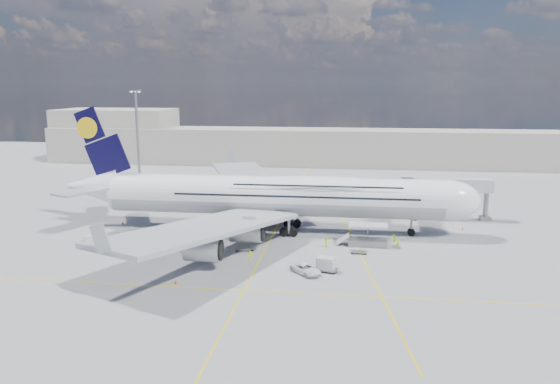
# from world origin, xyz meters

# --- Properties ---
(ground) EXTENTS (300.00, 300.00, 0.00)m
(ground) POSITION_xyz_m (0.00, 0.00, 0.00)
(ground) COLOR gray
(ground) RESTS_ON ground
(taxi_line_main) EXTENTS (0.25, 220.00, 0.01)m
(taxi_line_main) POSITION_xyz_m (0.00, 0.00, 0.01)
(taxi_line_main) COLOR #DFC00B
(taxi_line_main) RESTS_ON ground
(taxi_line_cross) EXTENTS (120.00, 0.25, 0.01)m
(taxi_line_cross) POSITION_xyz_m (0.00, -20.00, 0.01)
(taxi_line_cross) COLOR #DFC00B
(taxi_line_cross) RESTS_ON ground
(taxi_line_diag) EXTENTS (14.16, 99.06, 0.01)m
(taxi_line_diag) POSITION_xyz_m (14.00, 10.00, 0.01)
(taxi_line_diag) COLOR #DFC00B
(taxi_line_diag) RESTS_ON ground
(airliner) EXTENTS (77.26, 79.15, 23.71)m
(airliner) POSITION_xyz_m (0.26, 10.00, 6.87)
(airliner) COLOR white
(airliner) RESTS_ON ground
(jet_bridge) EXTENTS (18.80, 12.10, 8.50)m
(jet_bridge) POSITION_xyz_m (29.81, 20.94, 6.85)
(jet_bridge) COLOR #B7B7BC
(jet_bridge) RESTS_ON ground
(cargo_loader) EXTENTS (8.53, 3.20, 3.67)m
(cargo_loader) POSITION_xyz_m (16.82, 2.89, 1.25)
(cargo_loader) COLOR silver
(cargo_loader) RESTS_ON ground
(light_mast) EXTENTS (3.00, 0.70, 25.50)m
(light_mast) POSITION_xyz_m (-40.00, 45.00, 13.21)
(light_mast) COLOR gray
(light_mast) RESTS_ON ground
(terminal) EXTENTS (180.00, 16.00, 12.00)m
(terminal) POSITION_xyz_m (0.00, 95.00, 6.00)
(terminal) COLOR #B2AD9E
(terminal) RESTS_ON ground
(hangar) EXTENTS (40.00, 22.00, 18.00)m
(hangar) POSITION_xyz_m (-70.00, 100.00, 9.00)
(hangar) COLOR #B2AD9E
(hangar) RESTS_ON ground
(tree_line) EXTENTS (160.00, 6.00, 8.00)m
(tree_line) POSITION_xyz_m (40.00, 140.00, 4.00)
(tree_line) COLOR #193814
(tree_line) RESTS_ON ground
(dolly_row_a) EXTENTS (2.94, 1.90, 1.73)m
(dolly_row_a) POSITION_xyz_m (-25.00, -3.68, 0.93)
(dolly_row_a) COLOR gray
(dolly_row_a) RESTS_ON ground
(dolly_row_b) EXTENTS (2.80, 1.55, 1.75)m
(dolly_row_b) POSITION_xyz_m (-21.08, -0.75, 0.94)
(dolly_row_b) COLOR gray
(dolly_row_b) RESTS_ON ground
(dolly_row_c) EXTENTS (3.38, 2.10, 0.47)m
(dolly_row_c) POSITION_xyz_m (-3.18, -2.69, 0.36)
(dolly_row_c) COLOR gray
(dolly_row_c) RESTS_ON ground
(dolly_back) EXTENTS (3.25, 2.67, 1.82)m
(dolly_back) POSITION_xyz_m (-29.61, -3.30, 0.98)
(dolly_back) COLOR gray
(dolly_back) RESTS_ON ground
(dolly_nose_far) EXTENTS (2.76, 1.62, 0.39)m
(dolly_nose_far) POSITION_xyz_m (15.44, -1.84, 0.30)
(dolly_nose_far) COLOR gray
(dolly_nose_far) RESTS_ON ground
(dolly_nose_near) EXTENTS (3.79, 2.65, 2.18)m
(dolly_nose_near) POSITION_xyz_m (10.52, -11.25, 1.17)
(dolly_nose_near) COLOR gray
(dolly_nose_near) RESTS_ON ground
(baggage_tug) EXTENTS (2.89, 1.59, 1.73)m
(baggage_tug) POSITION_xyz_m (-8.97, -7.67, 0.76)
(baggage_tug) COLOR white
(baggage_tug) RESTS_ON ground
(catering_truck_inner) EXTENTS (6.39, 3.86, 3.56)m
(catering_truck_inner) POSITION_xyz_m (-7.23, 19.87, 1.68)
(catering_truck_inner) COLOR gray
(catering_truck_inner) RESTS_ON ground
(catering_truck_outer) EXTENTS (6.22, 3.09, 3.56)m
(catering_truck_outer) POSITION_xyz_m (-22.00, 38.80, 1.65)
(catering_truck_outer) COLOR gray
(catering_truck_outer) RESTS_ON ground
(service_van) EXTENTS (5.27, 5.45, 1.44)m
(service_van) POSITION_xyz_m (7.68, -12.56, 0.72)
(service_van) COLOR white
(service_van) RESTS_ON ground
(crew_nose) EXTENTS (0.60, 0.44, 1.51)m
(crew_nose) POSITION_xyz_m (22.08, 2.07, 0.76)
(crew_nose) COLOR #B0FF1A
(crew_nose) RESTS_ON ground
(crew_loader) EXTENTS (1.04, 1.02, 1.69)m
(crew_loader) POSITION_xyz_m (21.52, 4.37, 0.84)
(crew_loader) COLOR #C1FF1A
(crew_loader) RESTS_ON ground
(crew_wing) EXTENTS (0.65, 1.21, 1.96)m
(crew_wing) POSITION_xyz_m (-8.19, 3.81, 0.98)
(crew_wing) COLOR #C5F619
(crew_wing) RESTS_ON ground
(crew_van) EXTENTS (0.65, 0.91, 1.72)m
(crew_van) POSITION_xyz_m (10.10, 0.97, 0.86)
(crew_van) COLOR #A6DB17
(crew_van) RESTS_ON ground
(crew_tug) EXTENTS (1.09, 0.72, 1.57)m
(crew_tug) POSITION_xyz_m (-1.31, -7.63, 0.79)
(crew_tug) COLOR #D6EF19
(crew_tug) RESTS_ON ground
(cone_nose) EXTENTS (0.39, 0.39, 0.50)m
(cone_nose) POSITION_xyz_m (35.14, 15.63, 0.24)
(cone_nose) COLOR #F7390D
(cone_nose) RESTS_ON ground
(cone_wing_left_inner) EXTENTS (0.39, 0.39, 0.49)m
(cone_wing_left_inner) POSITION_xyz_m (-12.14, 27.36, 0.24)
(cone_wing_left_inner) COLOR #F7390D
(cone_wing_left_inner) RESTS_ON ground
(cone_wing_left_outer) EXTENTS (0.45, 0.45, 0.57)m
(cone_wing_left_outer) POSITION_xyz_m (-10.86, 42.17, 0.27)
(cone_wing_left_outer) COLOR #F7390D
(cone_wing_left_outer) RESTS_ON ground
(cone_wing_right_inner) EXTENTS (0.40, 0.40, 0.51)m
(cone_wing_right_inner) POSITION_xyz_m (-2.43, -2.34, 0.24)
(cone_wing_right_inner) COLOR #F7390D
(cone_wing_right_inner) RESTS_ON ground
(cone_wing_right_outer) EXTENTS (0.46, 0.46, 0.59)m
(cone_wing_right_outer) POSITION_xyz_m (-9.82, -18.77, 0.28)
(cone_wing_right_outer) COLOR #F7390D
(cone_wing_right_outer) RESTS_ON ground
(cone_tail) EXTENTS (0.46, 0.46, 0.58)m
(cone_tail) POSITION_xyz_m (-30.41, 11.38, 0.28)
(cone_tail) COLOR #F7390D
(cone_tail) RESTS_ON ground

